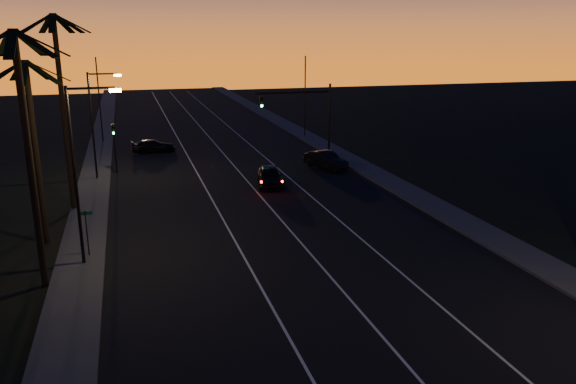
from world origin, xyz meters
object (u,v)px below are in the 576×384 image
object	(u,v)px
lead_car	(270,176)
cross_car	(153,146)
signal_mast	(305,109)
right_car	(326,160)

from	to	relation	value
lead_car	cross_car	size ratio (longest dim) A/B	1.18
lead_car	cross_car	bearing A→B (deg)	116.93
signal_mast	cross_car	xyz separation A→B (m)	(-13.16, 8.01, -4.15)
signal_mast	cross_car	world-z (taller)	signal_mast
signal_mast	right_car	size ratio (longest dim) A/B	1.48
signal_mast	cross_car	bearing A→B (deg)	148.69
lead_car	right_car	distance (m)	7.43
signal_mast	lead_car	distance (m)	10.05
right_car	cross_car	distance (m)	18.05
signal_mast	lead_car	xyz separation A→B (m)	(-5.25, -7.57, -4.01)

